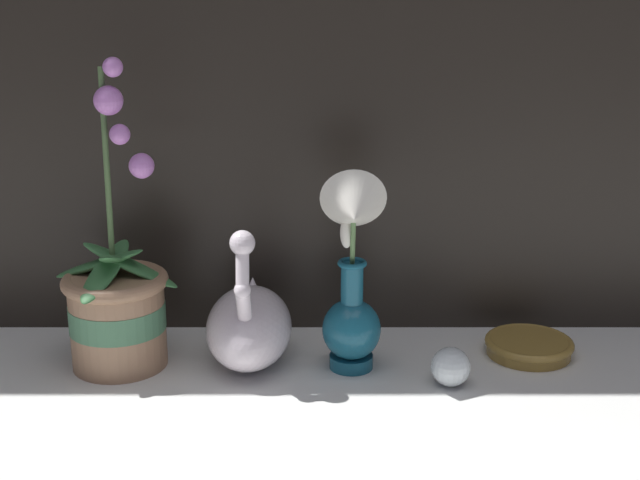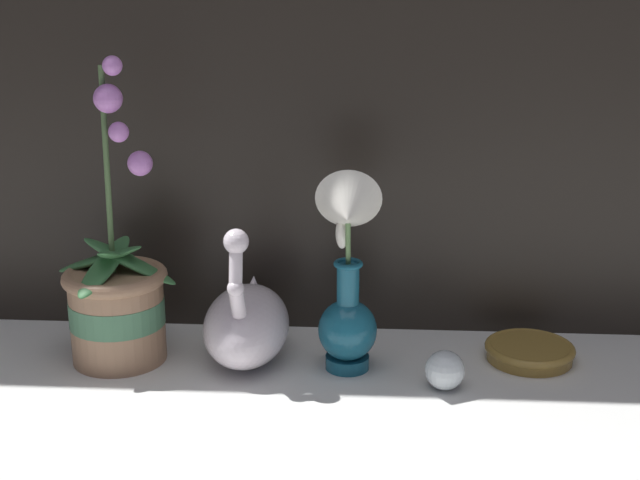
{
  "view_description": "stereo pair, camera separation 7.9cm",
  "coord_description": "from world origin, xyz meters",
  "px_view_note": "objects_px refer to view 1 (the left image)",
  "views": [
    {
      "loc": [
        -0.02,
        -1.04,
        0.55
      ],
      "look_at": [
        -0.01,
        0.13,
        0.19
      ],
      "focal_mm": 50.0,
      "sensor_mm": 36.0,
      "label": 1
    },
    {
      "loc": [
        0.06,
        -1.04,
        0.55
      ],
      "look_at": [
        -0.01,
        0.13,
        0.19
      ],
      "focal_mm": 50.0,
      "sensor_mm": 36.0,
      "label": 2
    }
  ],
  "objects_px": {
    "swan_figurine": "(246,323)",
    "glass_sphere": "(447,367)",
    "orchid_potted_plant": "(114,305)",
    "blue_vase": "(349,287)",
    "amber_dish": "(526,345)"
  },
  "relations": [
    {
      "from": "blue_vase",
      "to": "swan_figurine",
      "type": "bearing_deg",
      "value": 167.2
    },
    {
      "from": "orchid_potted_plant",
      "to": "glass_sphere",
      "type": "distance_m",
      "value": 0.47
    },
    {
      "from": "swan_figurine",
      "to": "orchid_potted_plant",
      "type": "bearing_deg",
      "value": -176.7
    },
    {
      "from": "swan_figurine",
      "to": "blue_vase",
      "type": "bearing_deg",
      "value": -12.8
    },
    {
      "from": "glass_sphere",
      "to": "amber_dish",
      "type": "relative_size",
      "value": 0.42
    },
    {
      "from": "orchid_potted_plant",
      "to": "amber_dish",
      "type": "relative_size",
      "value": 3.36
    },
    {
      "from": "swan_figurine",
      "to": "glass_sphere",
      "type": "distance_m",
      "value": 0.29
    },
    {
      "from": "orchid_potted_plant",
      "to": "swan_figurine",
      "type": "xyz_separation_m",
      "value": [
        0.18,
        0.01,
        -0.03
      ]
    },
    {
      "from": "orchid_potted_plant",
      "to": "blue_vase",
      "type": "distance_m",
      "value": 0.33
    },
    {
      "from": "swan_figurine",
      "to": "blue_vase",
      "type": "relative_size",
      "value": 0.75
    },
    {
      "from": "swan_figurine",
      "to": "glass_sphere",
      "type": "relative_size",
      "value": 4.06
    },
    {
      "from": "swan_figurine",
      "to": "amber_dish",
      "type": "bearing_deg",
      "value": 3.27
    },
    {
      "from": "glass_sphere",
      "to": "orchid_potted_plant",
      "type": "bearing_deg",
      "value": 171.85
    },
    {
      "from": "orchid_potted_plant",
      "to": "glass_sphere",
      "type": "xyz_separation_m",
      "value": [
        0.46,
        -0.07,
        -0.06
      ]
    },
    {
      "from": "blue_vase",
      "to": "glass_sphere",
      "type": "distance_m",
      "value": 0.17
    }
  ]
}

